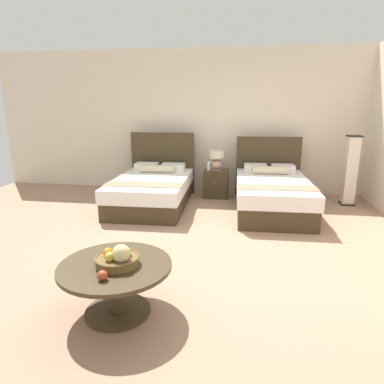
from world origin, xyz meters
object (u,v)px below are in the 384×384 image
Objects in this scene: floor_lamp_corner at (350,171)px; fruit_bowl at (118,258)px; bed_near_corner at (272,193)px; loose_apple at (102,275)px; coffee_table at (116,278)px; nightstand at (216,184)px; bed_near_window at (153,189)px; vase at (209,166)px; table_lamp at (216,159)px.

fruit_bowl is at bearing -127.25° from floor_lamp_corner.
fruit_bowl is 4.89m from floor_lamp_corner.
bed_near_corner is 1.56m from floor_lamp_corner.
fruit_bowl is 4.72× the size of loose_apple.
bed_near_corner is at bearing 64.51° from coffee_table.
nightstand is 0.43× the size of floor_lamp_corner.
nightstand is at bearing 82.82° from fruit_bowl.
coffee_table is at bearing 90.72° from loose_apple.
floor_lamp_corner reaches higher than fruit_bowl.
floor_lamp_corner reaches higher than bed_near_window.
floor_lamp_corner is at bearing 54.21° from loose_apple.
bed_near_window is 1.21m from vase.
floor_lamp_corner is (1.42, 0.57, 0.32)m from bed_near_corner.
vase is (0.95, 0.67, 0.33)m from bed_near_window.
vase is 0.48× the size of fruit_bowl.
bed_near_corner is at bearing -34.96° from nightstand.
table_lamp reaches higher than nightstand.
bed_near_window is 1.31m from nightstand.
vase is at bearing 177.51° from floor_lamp_corner.
fruit_bowl is at bearing -30.03° from coffee_table.
bed_near_window is 25.89× the size of loose_apple.
nightstand is 0.50m from table_lamp.
table_lamp reaches higher than loose_apple.
vase is 4.02m from fruit_bowl.
vase is at bearing 149.92° from bed_near_corner.
nightstand is 2.97× the size of vase.
nightstand is 4.08m from fruit_bowl.
coffee_table is 0.77× the size of floor_lamp_corner.
table_lamp is 0.30× the size of floor_lamp_corner.
bed_near_corner is 11.76× the size of vase.
bed_near_corner reaches higher than table_lamp.
bed_near_corner is 1.26m from nightstand.
vase is (-0.14, -0.06, -0.13)m from table_lamp.
fruit_bowl is 0.26m from loose_apple.
bed_near_window is 0.98× the size of bed_near_corner.
bed_near_corner is at bearing 66.30° from loose_apple.
nightstand is at bearing 176.43° from floor_lamp_corner.
floor_lamp_corner reaches higher than nightstand.
bed_near_window is 5.46× the size of table_lamp.
nightstand is (-1.03, 0.72, -0.04)m from bed_near_corner.
nightstand is at bearing 15.52° from vase.
floor_lamp_corner is (2.45, -0.17, -0.13)m from table_lamp.
coffee_table is at bearing -97.67° from table_lamp.
vase reaches higher than fruit_bowl.
fruit_bowl is at bearing -114.86° from bed_near_corner.
loose_apple is at bearing -113.70° from bed_near_corner.
bed_near_window is at bearing -146.98° from nightstand.
vase reaches higher than nightstand.
bed_near_corner is 1.69× the size of floor_lamp_corner.
bed_near_corner is 3.66m from coffee_table.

